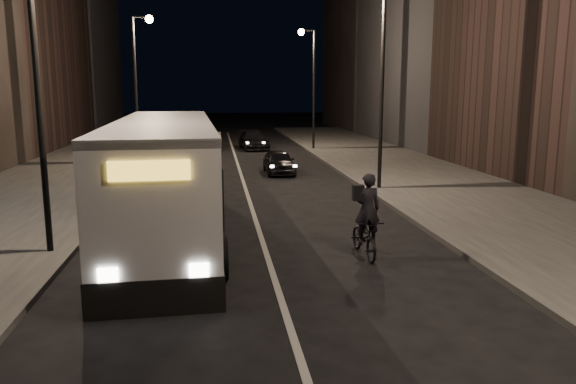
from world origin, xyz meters
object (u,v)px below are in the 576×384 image
object	(u,v)px
car_mid	(212,140)
city_bus	(165,173)
streetlight_right_far	(310,73)
streetlight_left_near	(46,45)
cyclist_on_bicycle	(365,229)
streetlight_left_far	(140,69)
car_far	(254,140)
streetlight_right_mid	(376,62)
car_near	(279,162)

from	to	relation	value
car_mid	city_bus	bearing A→B (deg)	88.24
streetlight_right_far	car_mid	world-z (taller)	streetlight_right_far
streetlight_left_near	cyclist_on_bicycle	world-z (taller)	streetlight_left_near
streetlight_left_far	car_far	distance (m)	11.13
streetlight_right_mid	streetlight_right_far	xyz separation A→B (m)	(0.00, 16.00, 0.00)
streetlight_right_far	car_mid	xyz separation A→B (m)	(-6.82, 2.17, -4.75)
streetlight_left_far	cyclist_on_bicycle	distance (m)	21.15
streetlight_right_far	car_mid	distance (m)	8.59
streetlight_right_mid	car_far	size ratio (longest dim) A/B	1.83
streetlight_left_near	cyclist_on_bicycle	xyz separation A→B (m)	(7.85, -1.09, -4.62)
streetlight_right_far	streetlight_left_far	size ratio (longest dim) A/B	1.00
city_bus	streetlight_left_near	bearing A→B (deg)	-145.69
city_bus	car_mid	xyz separation A→B (m)	(1.26, 24.25, -1.24)
streetlight_left_near	streetlight_left_far	size ratio (longest dim) A/B	1.00
streetlight_left_near	car_far	world-z (taller)	streetlight_left_near
city_bus	cyclist_on_bicycle	distance (m)	6.17
streetlight_left_near	streetlight_left_far	world-z (taller)	same
streetlight_right_far	car_far	distance (m)	6.25
car_mid	car_far	world-z (taller)	car_far
city_bus	car_far	bearing A→B (deg)	77.38
car_far	city_bus	bearing A→B (deg)	-105.36
car_near	car_far	bearing A→B (deg)	91.74
city_bus	car_far	world-z (taller)	city_bus
cyclist_on_bicycle	car_near	xyz separation A→B (m)	(-0.56, 14.67, -0.13)
car_near	streetlight_left_far	bearing A→B (deg)	148.22
streetlight_right_far	car_mid	size ratio (longest dim) A/B	2.19
streetlight_left_near	streetlight_right_far	bearing A→B (deg)	66.04
streetlight_right_far	car_near	bearing A→B (deg)	-107.96
streetlight_right_mid	streetlight_left_far	bearing A→B (deg)	136.84
streetlight_right_mid	cyclist_on_bicycle	world-z (taller)	streetlight_right_mid
streetlight_left_far	car_mid	world-z (taller)	streetlight_left_far
streetlight_left_far	car_near	world-z (taller)	streetlight_left_far
streetlight_right_mid	streetlight_left_far	distance (m)	14.62
car_mid	car_near	bearing A→B (deg)	106.49
car_far	car_near	bearing A→B (deg)	-92.89
city_bus	car_near	world-z (taller)	city_bus
streetlight_right_mid	car_mid	size ratio (longest dim) A/B	2.19
car_near	car_mid	world-z (taller)	car_mid
cyclist_on_bicycle	streetlight_left_near	bearing A→B (deg)	170.11
streetlight_left_near	car_far	xyz separation A→B (m)	(6.82, 25.43, -4.72)
cyclist_on_bicycle	car_far	world-z (taller)	cyclist_on_bicycle
cyclist_on_bicycle	streetlight_left_far	bearing A→B (deg)	110.38
streetlight_left_near	car_near	xyz separation A→B (m)	(7.29, 13.58, -4.75)
car_mid	car_far	xyz separation A→B (m)	(2.97, -0.75, 0.03)
city_bus	car_far	size ratio (longest dim) A/B	2.88
streetlight_left_near	car_far	bearing A→B (deg)	74.99
streetlight_right_far	cyclist_on_bicycle	bearing A→B (deg)	-96.40
streetlight_right_mid	car_mid	world-z (taller)	streetlight_right_mid
streetlight_left_near	car_far	distance (m)	26.74
streetlight_right_mid	streetlight_left_near	xyz separation A→B (m)	(-10.66, -8.00, 0.00)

